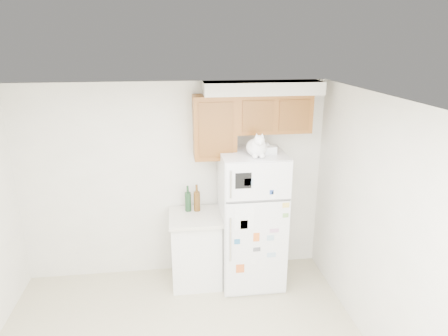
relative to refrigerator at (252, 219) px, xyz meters
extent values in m
cube|color=silver|center=(-0.93, 0.39, 0.40)|extent=(3.80, 0.04, 2.50)
cube|color=silver|center=(0.97, -1.61, 0.40)|extent=(0.04, 4.00, 2.50)
cube|color=white|center=(-0.93, -1.61, 1.65)|extent=(3.80, 4.00, 0.04)
cube|color=brown|center=(0.27, 0.22, 1.27)|extent=(0.90, 0.33, 0.45)
cube|color=brown|center=(-0.43, 0.22, 1.12)|extent=(0.50, 0.33, 0.75)
cube|color=silver|center=(0.15, 0.23, 1.57)|extent=(1.40, 0.37, 0.15)
cube|color=white|center=(0.00, 0.01, 0.00)|extent=(0.76, 0.72, 1.70)
cube|color=white|center=(0.00, -0.36, 0.62)|extent=(0.74, 0.03, 0.44)
cube|color=white|center=(0.00, -0.36, -0.22)|extent=(0.74, 0.03, 1.19)
cube|color=#59595B|center=(0.00, -0.36, 0.40)|extent=(0.74, 0.03, 0.02)
cylinder|color=silver|center=(-0.32, -0.39, 0.62)|extent=(0.02, 0.02, 0.32)
cylinder|color=silver|center=(-0.32, -0.39, -0.05)|extent=(0.02, 0.02, 0.55)
cube|color=black|center=(-0.18, -0.38, 0.65)|extent=(0.18, 0.00, 0.18)
cube|color=white|center=(-0.16, -0.38, 0.20)|extent=(0.22, 0.00, 0.28)
cube|color=#6B9C4E|center=(0.31, -0.38, 0.21)|extent=(0.07, 0.00, 0.05)
cube|color=#505056|center=(-0.01, -0.38, -0.20)|extent=(0.09, 0.00, 0.05)
cube|color=#B782A8|center=(0.19, -0.38, 0.02)|extent=(0.11, 0.00, 0.05)
cube|color=white|center=(-0.05, -0.38, -0.35)|extent=(0.07, 0.00, 0.09)
cube|color=#26679B|center=(-0.24, -0.38, -0.09)|extent=(0.07, 0.00, 0.06)
cube|color=#254394|center=(0.14, -0.38, 0.50)|extent=(0.05, 0.00, 0.05)
cube|color=#DCBF4D|center=(0.31, -0.38, 0.33)|extent=(0.08, 0.00, 0.06)
cube|color=silver|center=(0.00, -0.38, 0.61)|extent=(0.05, 0.00, 0.06)
cube|color=#94B5D3|center=(-0.12, -0.38, 0.63)|extent=(0.10, 0.00, 0.08)
cube|color=white|center=(0.17, -0.38, 0.46)|extent=(0.05, 0.00, 0.09)
cube|color=orange|center=(-0.02, -0.38, -0.05)|extent=(0.07, 0.00, 0.11)
cube|color=#D85E24|center=(-0.20, -0.38, -0.44)|extent=(0.10, 0.00, 0.11)
cube|color=#8FB4CB|center=(0.17, -0.38, -0.29)|extent=(0.11, 0.00, 0.06)
cube|color=gold|center=(-0.16, -0.38, 0.12)|extent=(0.09, 0.00, 0.11)
cube|color=#8BB2C5|center=(0.15, -0.38, -0.07)|extent=(0.08, 0.00, 0.07)
cube|color=white|center=(-0.69, 0.07, -0.41)|extent=(0.60, 0.60, 0.88)
cube|color=beige|center=(-0.69, 0.05, 0.05)|extent=(0.64, 0.64, 0.04)
ellipsoid|color=white|center=(0.02, -0.10, 0.94)|extent=(0.23, 0.31, 0.20)
ellipsoid|color=white|center=(0.02, -0.19, 0.99)|extent=(0.17, 0.14, 0.19)
sphere|color=white|center=(0.02, -0.24, 1.06)|extent=(0.12, 0.12, 0.12)
cone|color=white|center=(-0.01, -0.24, 1.12)|extent=(0.04, 0.04, 0.04)
cone|color=white|center=(0.05, -0.24, 1.12)|extent=(0.04, 0.04, 0.04)
cone|color=#D88C8C|center=(-0.01, -0.24, 1.11)|extent=(0.02, 0.02, 0.03)
cone|color=#D88C8C|center=(0.05, -0.24, 1.11)|extent=(0.02, 0.02, 0.03)
sphere|color=white|center=(0.02, -0.29, 1.04)|extent=(0.05, 0.05, 0.05)
sphere|color=white|center=(-0.02, -0.22, 0.88)|extent=(0.06, 0.06, 0.06)
sphere|color=white|center=(0.06, -0.22, 0.88)|extent=(0.06, 0.06, 0.06)
cylinder|color=white|center=(0.11, 0.01, 0.88)|extent=(0.14, 0.20, 0.07)
cube|color=white|center=(0.11, 0.06, 0.90)|extent=(0.18, 0.14, 0.10)
cube|color=white|center=(0.18, -0.06, 0.89)|extent=(0.16, 0.13, 0.09)
camera|label=1|loc=(-0.92, -4.40, 2.12)|focal=32.00mm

